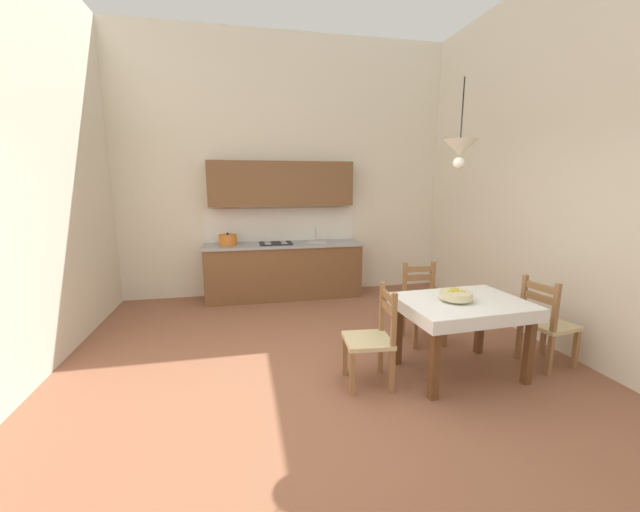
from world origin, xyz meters
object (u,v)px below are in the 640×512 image
dining_chair_kitchen_side (423,305)px  dining_chair_tv_side (372,339)px  pendant_lamp (460,149)px  fruit_bowl (456,295)px  kitchen_cabinetry (283,246)px  dining_chair_window_side (546,324)px  dining_table (462,315)px

dining_chair_kitchen_side → dining_chair_tv_side: bearing=-138.3°
dining_chair_kitchen_side → pendant_lamp: (-0.07, -0.67, 1.73)m
fruit_bowl → pendant_lamp: (0.03, 0.15, 1.36)m
dining_chair_tv_side → pendant_lamp: 1.94m
dining_chair_kitchen_side → kitchen_cabinetry: bearing=123.7°
kitchen_cabinetry → fruit_bowl: kitchen_cabinetry is taller
kitchen_cabinetry → dining_chair_window_side: (2.36, -2.97, -0.41)m
dining_chair_kitchen_side → dining_chair_tv_side: size_ratio=1.00×
dining_table → dining_chair_kitchen_side: 0.84m
kitchen_cabinetry → pendant_lamp: 3.37m
kitchen_cabinetry → fruit_bowl: size_ratio=8.41×
dining_chair_kitchen_side → pendant_lamp: bearing=-95.9°
dining_table → pendant_lamp: size_ratio=1.52×
dining_chair_window_side → fruit_bowl: (-1.04, 0.01, 0.37)m
dining_chair_kitchen_side → fruit_bowl: size_ratio=3.10×
dining_chair_kitchen_side → dining_chair_window_side: bearing=-41.7°
dining_chair_window_side → dining_chair_tv_side: (-1.87, 0.01, 0.00)m
kitchen_cabinetry → pendant_lamp: bearing=-64.3°
kitchen_cabinetry → dining_chair_tv_side: size_ratio=2.71×
kitchen_cabinetry → dining_table: bearing=-64.6°
dining_table → dining_chair_tv_side: dining_chair_tv_side is taller
dining_table → dining_chair_kitchen_side: dining_chair_kitchen_side is taller
kitchen_cabinetry → dining_table: 3.27m
dining_chair_tv_side → fruit_bowl: dining_chair_tv_side is taller
kitchen_cabinetry → dining_chair_tv_side: 3.02m
pendant_lamp → kitchen_cabinetry: bearing=115.7°
kitchen_cabinetry → dining_chair_kitchen_side: size_ratio=2.71×
dining_chair_window_side → dining_chair_tv_side: 1.87m
dining_chair_tv_side → pendant_lamp: pendant_lamp is taller
dining_chair_kitchen_side → fruit_bowl: bearing=-96.9°
dining_chair_kitchen_side → dining_chair_window_side: same height
dining_chair_kitchen_side → pendant_lamp: 1.86m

